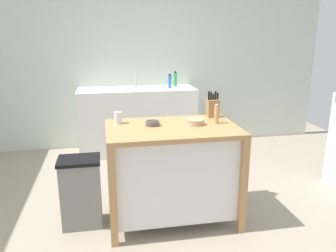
{
  "coord_description": "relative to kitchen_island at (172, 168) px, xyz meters",
  "views": [
    {
      "loc": [
        -0.37,
        -2.81,
        1.68
      ],
      "look_at": [
        0.19,
        0.17,
        0.84
      ],
      "focal_mm": 36.25,
      "sensor_mm": 36.0,
      "label": 1
    }
  ],
  "objects": [
    {
      "name": "drinking_cup",
      "position": [
        -0.46,
        0.19,
        0.44
      ],
      "size": [
        0.07,
        0.07,
        0.11
      ],
      "color": "silver",
      "rests_on": "kitchen_island"
    },
    {
      "name": "pepper_grinder",
      "position": [
        0.41,
        0.03,
        0.47
      ],
      "size": [
        0.04,
        0.04,
        0.18
      ],
      "color": "tan",
      "rests_on": "kitchen_island"
    },
    {
      "name": "sink_counter",
      "position": [
        -0.12,
        1.93,
        -0.04
      ],
      "size": [
        1.64,
        0.6,
        0.92
      ],
      "color": "silver",
      "rests_on": "ground"
    },
    {
      "name": "bottle_hand_soap",
      "position": [
        0.35,
        1.9,
        0.51
      ],
      "size": [
        0.05,
        0.05,
        0.2
      ],
      "color": "blue",
      "rests_on": "sink_counter"
    },
    {
      "name": "sink_faucet",
      "position": [
        -0.12,
        2.07,
        0.53
      ],
      "size": [
        0.02,
        0.02,
        0.22
      ],
      "color": "#B7BCC1",
      "rests_on": "sink_counter"
    },
    {
      "name": "trash_bin",
      "position": [
        -0.81,
        0.04,
        -0.18
      ],
      "size": [
        0.36,
        0.28,
        0.63
      ],
      "color": "slate",
      "rests_on": "ground"
    },
    {
      "name": "knife_block",
      "position": [
        0.45,
        0.27,
        0.48
      ],
      "size": [
        0.11,
        0.09,
        0.25
      ],
      "color": "#9E7042",
      "rests_on": "kitchen_island"
    },
    {
      "name": "bowl_ceramic_small",
      "position": [
        0.21,
        0.03,
        0.42
      ],
      "size": [
        0.16,
        0.16,
        0.05
      ],
      "color": "tan",
      "rests_on": "kitchen_island"
    },
    {
      "name": "wall_back",
      "position": [
        -0.19,
        2.28,
        0.8
      ],
      "size": [
        5.92,
        0.1,
        2.6
      ],
      "primitive_type": "cube",
      "color": "silver",
      "rests_on": "ground"
    },
    {
      "name": "kitchen_island",
      "position": [
        0.0,
        0.0,
        0.0
      ],
      "size": [
        1.14,
        0.73,
        0.89
      ],
      "color": "#AD7F4C",
      "rests_on": "ground"
    },
    {
      "name": "ground_plane",
      "position": [
        -0.19,
        0.03,
        -0.5
      ],
      "size": [
        6.92,
        6.92,
        0.0
      ],
      "primitive_type": "plane",
      "color": "gray",
      "rests_on": "ground"
    },
    {
      "name": "bottle_dish_soap",
      "position": [
        0.45,
        2.03,
        0.52
      ],
      "size": [
        0.05,
        0.05,
        0.22
      ],
      "color": "green",
      "rests_on": "sink_counter"
    },
    {
      "name": "bowl_ceramic_wide",
      "position": [
        -0.16,
        0.07,
        0.41
      ],
      "size": [
        0.12,
        0.12,
        0.04
      ],
      "color": "#564C47",
      "rests_on": "kitchen_island"
    }
  ]
}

